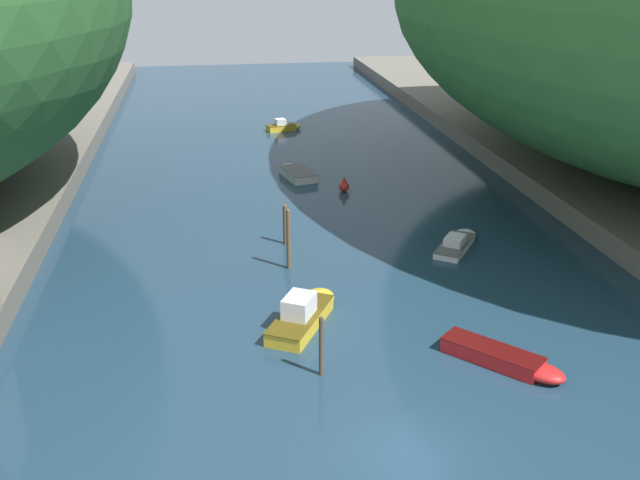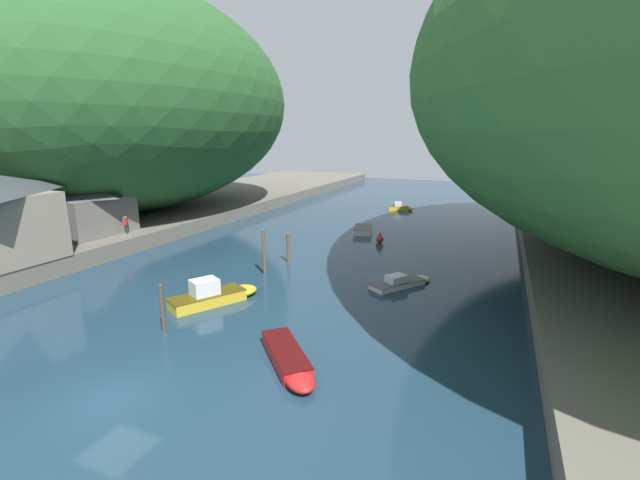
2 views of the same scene
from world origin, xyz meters
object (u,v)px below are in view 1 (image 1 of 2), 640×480
at_px(boat_moored_right, 295,172).
at_px(boat_far_right_bank, 304,312).
at_px(channel_buoy_near, 344,186).
at_px(boat_cabin_cruiser, 506,360).
at_px(boat_yellow_tender, 457,242).
at_px(boat_mid_channel, 284,127).

bearing_deg(boat_moored_right, boat_far_right_bank, -110.29).
bearing_deg(channel_buoy_near, boat_cabin_cruiser, -84.54).
bearing_deg(boat_yellow_tender, boat_cabin_cruiser, -65.36).
bearing_deg(boat_mid_channel, boat_yellow_tender, -3.19).
bearing_deg(channel_buoy_near, boat_yellow_tender, -67.43).
distance_m(boat_yellow_tender, boat_cabin_cruiser, 13.56).
height_order(boat_cabin_cruiser, channel_buoy_near, channel_buoy_near).
xyz_separation_m(boat_cabin_cruiser, boat_far_right_bank, (-8.13, 5.42, 0.18)).
distance_m(boat_cabin_cruiser, channel_buoy_near, 25.04).
relative_size(boat_yellow_tender, channel_buoy_near, 4.32).
xyz_separation_m(boat_moored_right, boat_yellow_tender, (7.92, -16.05, -0.05)).
bearing_deg(channel_buoy_near, boat_far_right_bank, -106.42).
distance_m(boat_moored_right, boat_far_right_bank, 24.12).
xyz_separation_m(boat_yellow_tender, channel_buoy_near, (-4.81, 11.58, 0.19)).
bearing_deg(boat_far_right_bank, channel_buoy_near, 102.47).
xyz_separation_m(boat_mid_channel, boat_cabin_cruiser, (4.59, -44.96, -0.05)).
height_order(boat_moored_right, channel_buoy_near, channel_buoy_near).
distance_m(boat_mid_channel, channel_buoy_near, 20.16).
bearing_deg(boat_cabin_cruiser, boat_yellow_tender, -142.75).
bearing_deg(boat_mid_channel, channel_buoy_near, -9.42).
bearing_deg(boat_yellow_tender, boat_far_right_bank, -108.15).
bearing_deg(boat_cabin_cruiser, channel_buoy_near, -126.97).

